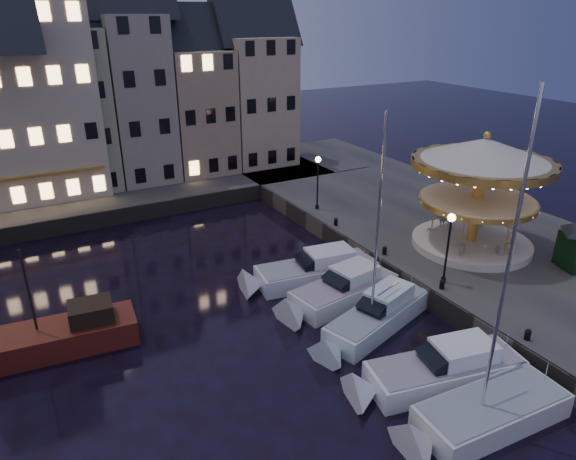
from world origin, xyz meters
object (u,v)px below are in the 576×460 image
red_fishing_boat (66,336)px  motorboat_d (339,292)px  bollard_d (336,221)px  bollard_a (528,334)px  bollard_c (385,250)px  motorboat_b (437,372)px  streetlamp_d (490,176)px  bollard_b (442,284)px  motorboat_c (374,318)px  carousel (482,173)px  streetlamp_c (318,175)px  motorboat_e (310,272)px  motorboat_a (481,416)px  streetlamp_b (449,239)px

red_fishing_boat → motorboat_d: bearing=-11.7°
bollard_d → motorboat_d: (-4.56, -7.15, -0.96)m
bollard_a → bollard_c: 10.50m
bollard_d → motorboat_b: size_ratio=0.07×
streetlamp_d → bollard_b: (-11.90, -7.50, -2.41)m
motorboat_c → carousel: size_ratio=1.25×
streetlamp_c → bollard_d: 4.29m
bollard_b → bollard_a: bearing=-90.0°
motorboat_b → motorboat_e: bearing=89.7°
bollard_c → bollard_b: bearing=-90.0°
motorboat_b → red_fishing_boat: red_fishing_boat is taller
bollard_c → motorboat_b: size_ratio=0.07×
streetlamp_c → bollard_d: size_ratio=7.32×
bollard_d → carousel: (5.73, -7.27, 4.69)m
bollard_c → motorboat_b: (-4.74, -9.64, -0.96)m
streetlamp_c → motorboat_d: size_ratio=0.55×
bollard_a → motorboat_b: bearing=169.8°
bollard_a → motorboat_d: 10.00m
bollard_c → motorboat_a: 13.48m
bollard_a → red_fishing_boat: 22.27m
streetlamp_c → motorboat_b: (-5.34, -18.64, -3.37)m
streetlamp_b → motorboat_a: bearing=-125.4°
motorboat_a → motorboat_b: size_ratio=1.53×
bollard_a → motorboat_a: 5.52m
carousel → bollard_c: bearing=162.8°
streetlamp_b → bollard_d: size_ratio=7.32×
motorboat_c → carousel: 12.06m
red_fishing_boat → bollard_c: bearing=-4.0°
streetlamp_c → motorboat_b: 19.69m
bollard_a → bollard_b: size_ratio=1.00×
streetlamp_c → motorboat_e: (-5.29, -7.71, -3.37)m
bollard_a → bollard_d: 16.00m
motorboat_e → streetlamp_d: bearing=4.2°
red_fishing_boat → bollard_b: bearing=-18.5°
bollard_c → red_fishing_boat: red_fishing_boat is taller
streetlamp_b → carousel: carousel is taller
carousel → motorboat_d: bearing=179.4°
bollard_a → motorboat_e: (-4.69, 11.79, -0.96)m
bollard_b → motorboat_c: (-4.50, 0.17, -0.93)m
motorboat_c → motorboat_b: bearing=-92.9°
motorboat_e → carousel: size_ratio=0.99×
bollard_a → carousel: bearing=56.7°
streetlamp_b → motorboat_d: (-5.16, 2.85, -3.38)m
streetlamp_d → bollard_a: 17.79m
motorboat_d → motorboat_e: 2.95m
bollard_d → carousel: bearing=-51.8°
bollard_d → motorboat_b: 15.90m
motorboat_a → motorboat_c: (0.56, 7.62, 0.14)m
motorboat_c → red_fishing_boat: bearing=156.8°
bollard_b → bollard_c: size_ratio=1.00×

